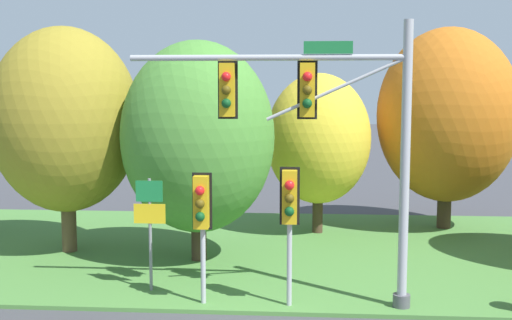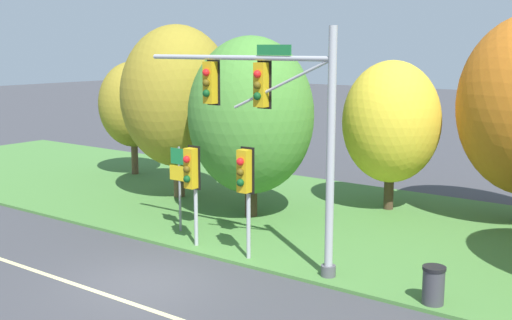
{
  "view_description": "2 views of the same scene",
  "coord_description": "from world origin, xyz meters",
  "px_view_note": "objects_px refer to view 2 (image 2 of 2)",
  "views": [
    {
      "loc": [
        1.54,
        -11.62,
        5.19
      ],
      "look_at": [
        0.39,
        4.03,
        3.41
      ],
      "focal_mm": 45.0,
      "sensor_mm": 36.0,
      "label": 1
    },
    {
      "loc": [
        12.0,
        -11.29,
        6.19
      ],
      "look_at": [
        0.34,
        4.58,
        2.67
      ],
      "focal_mm": 45.0,
      "sensor_mm": 36.0,
      "label": 2
    }
  ],
  "objects_px": {
    "route_sign_post": "(179,176)",
    "tree_mid_verge": "(391,122)",
    "traffic_signal_mast": "(275,114)",
    "tree_nearest_road": "(133,105)",
    "trash_bin": "(433,285)",
    "pedestrian_signal_further_along": "(245,178)",
    "tree_behind_signpost": "(251,116)",
    "pedestrian_signal_near_kerb": "(192,174)",
    "tree_left_of_mast": "(177,97)"
  },
  "relations": [
    {
      "from": "tree_nearest_road",
      "to": "trash_bin",
      "type": "relative_size",
      "value": 5.78
    },
    {
      "from": "traffic_signal_mast",
      "to": "pedestrian_signal_near_kerb",
      "type": "height_order",
      "value": "traffic_signal_mast"
    },
    {
      "from": "pedestrian_signal_near_kerb",
      "to": "tree_left_of_mast",
      "type": "height_order",
      "value": "tree_left_of_mast"
    },
    {
      "from": "tree_behind_signpost",
      "to": "tree_left_of_mast",
      "type": "bearing_deg",
      "value": 170.46
    },
    {
      "from": "route_sign_post",
      "to": "tree_behind_signpost",
      "type": "xyz_separation_m",
      "value": [
        0.74,
        2.96,
        1.78
      ]
    },
    {
      "from": "pedestrian_signal_near_kerb",
      "to": "tree_mid_verge",
      "type": "distance_m",
      "value": 8.42
    },
    {
      "from": "pedestrian_signal_further_along",
      "to": "tree_behind_signpost",
      "type": "height_order",
      "value": "tree_behind_signpost"
    },
    {
      "from": "tree_left_of_mast",
      "to": "tree_behind_signpost",
      "type": "relative_size",
      "value": 1.07
    },
    {
      "from": "pedestrian_signal_further_along",
      "to": "pedestrian_signal_near_kerb",
      "type": "bearing_deg",
      "value": 179.61
    },
    {
      "from": "pedestrian_signal_further_along",
      "to": "tree_nearest_road",
      "type": "relative_size",
      "value": 0.61
    },
    {
      "from": "tree_mid_verge",
      "to": "tree_nearest_road",
      "type": "bearing_deg",
      "value": -175.55
    },
    {
      "from": "traffic_signal_mast",
      "to": "tree_behind_signpost",
      "type": "distance_m",
      "value": 5.24
    },
    {
      "from": "tree_nearest_road",
      "to": "tree_mid_verge",
      "type": "distance_m",
      "value": 12.76
    },
    {
      "from": "traffic_signal_mast",
      "to": "pedestrian_signal_further_along",
      "type": "relative_size",
      "value": 2.01
    },
    {
      "from": "pedestrian_signal_further_along",
      "to": "tree_behind_signpost",
      "type": "relative_size",
      "value": 0.51
    },
    {
      "from": "pedestrian_signal_further_along",
      "to": "tree_left_of_mast",
      "type": "height_order",
      "value": "tree_left_of_mast"
    },
    {
      "from": "pedestrian_signal_near_kerb",
      "to": "tree_nearest_road",
      "type": "distance_m",
      "value": 12.06
    },
    {
      "from": "pedestrian_signal_further_along",
      "to": "tree_nearest_road",
      "type": "bearing_deg",
      "value": 149.98
    },
    {
      "from": "pedestrian_signal_near_kerb",
      "to": "tree_left_of_mast",
      "type": "relative_size",
      "value": 0.45
    },
    {
      "from": "pedestrian_signal_near_kerb",
      "to": "tree_mid_verge",
      "type": "relative_size",
      "value": 0.56
    },
    {
      "from": "route_sign_post",
      "to": "tree_left_of_mast",
      "type": "distance_m",
      "value": 5.51
    },
    {
      "from": "pedestrian_signal_further_along",
      "to": "tree_left_of_mast",
      "type": "distance_m",
      "value": 8.56
    },
    {
      "from": "route_sign_post",
      "to": "tree_mid_verge",
      "type": "bearing_deg",
      "value": 57.69
    },
    {
      "from": "route_sign_post",
      "to": "tree_behind_signpost",
      "type": "bearing_deg",
      "value": 75.95
    },
    {
      "from": "tree_mid_verge",
      "to": "trash_bin",
      "type": "xyz_separation_m",
      "value": [
        4.75,
        -7.77,
        -2.84
      ]
    },
    {
      "from": "pedestrian_signal_near_kerb",
      "to": "pedestrian_signal_further_along",
      "type": "distance_m",
      "value": 2.04
    },
    {
      "from": "traffic_signal_mast",
      "to": "pedestrian_signal_near_kerb",
      "type": "distance_m",
      "value": 3.51
    },
    {
      "from": "traffic_signal_mast",
      "to": "tree_nearest_road",
      "type": "distance_m",
      "value": 14.4
    },
    {
      "from": "pedestrian_signal_further_along",
      "to": "route_sign_post",
      "type": "bearing_deg",
      "value": 163.69
    },
    {
      "from": "tree_nearest_road",
      "to": "tree_left_of_mast",
      "type": "bearing_deg",
      "value": -23.88
    },
    {
      "from": "pedestrian_signal_near_kerb",
      "to": "route_sign_post",
      "type": "height_order",
      "value": "pedestrian_signal_near_kerb"
    },
    {
      "from": "tree_nearest_road",
      "to": "tree_behind_signpost",
      "type": "relative_size",
      "value": 0.83
    },
    {
      "from": "traffic_signal_mast",
      "to": "pedestrian_signal_near_kerb",
      "type": "relative_size",
      "value": 2.11
    },
    {
      "from": "pedestrian_signal_near_kerb",
      "to": "trash_bin",
      "type": "height_order",
      "value": "pedestrian_signal_near_kerb"
    },
    {
      "from": "pedestrian_signal_further_along",
      "to": "traffic_signal_mast",
      "type": "bearing_deg",
      "value": 15.68
    },
    {
      "from": "route_sign_post",
      "to": "tree_mid_verge",
      "type": "distance_m",
      "value": 8.22
    },
    {
      "from": "tree_left_of_mast",
      "to": "trash_bin",
      "type": "bearing_deg",
      "value": -20.12
    },
    {
      "from": "pedestrian_signal_near_kerb",
      "to": "tree_nearest_road",
      "type": "height_order",
      "value": "tree_nearest_road"
    },
    {
      "from": "traffic_signal_mast",
      "to": "tree_behind_signpost",
      "type": "bearing_deg",
      "value": 133.98
    },
    {
      "from": "pedestrian_signal_further_along",
      "to": "tree_nearest_road",
      "type": "xyz_separation_m",
      "value": [
        -11.9,
        6.88,
        0.95
      ]
    },
    {
      "from": "pedestrian_signal_further_along",
      "to": "tree_mid_verge",
      "type": "bearing_deg",
      "value": 83.99
    },
    {
      "from": "pedestrian_signal_near_kerb",
      "to": "pedestrian_signal_further_along",
      "type": "bearing_deg",
      "value": -0.39
    },
    {
      "from": "tree_behind_signpost",
      "to": "tree_mid_verge",
      "type": "distance_m",
      "value": 5.3
    },
    {
      "from": "route_sign_post",
      "to": "tree_nearest_road",
      "type": "relative_size",
      "value": 0.53
    },
    {
      "from": "traffic_signal_mast",
      "to": "route_sign_post",
      "type": "bearing_deg",
      "value": 169.79
    },
    {
      "from": "tree_nearest_road",
      "to": "tree_behind_signpost",
      "type": "bearing_deg",
      "value": -17.56
    },
    {
      "from": "pedestrian_signal_near_kerb",
      "to": "traffic_signal_mast",
      "type": "bearing_deg",
      "value": 4.47
    },
    {
      "from": "traffic_signal_mast",
      "to": "tree_left_of_mast",
      "type": "relative_size",
      "value": 0.95
    },
    {
      "from": "traffic_signal_mast",
      "to": "tree_mid_verge",
      "type": "bearing_deg",
      "value": 90.2
    },
    {
      "from": "route_sign_post",
      "to": "tree_left_of_mast",
      "type": "xyz_separation_m",
      "value": [
        -3.46,
        3.66,
        2.22
      ]
    }
  ]
}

